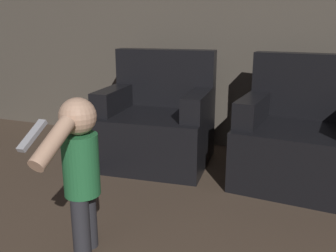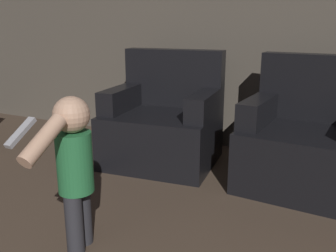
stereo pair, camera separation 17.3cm
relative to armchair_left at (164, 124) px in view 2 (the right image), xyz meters
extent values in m
cube|color=#51493F|center=(0.31, 0.67, 0.96)|extent=(8.40, 0.05, 2.60)
cube|color=black|center=(0.01, -0.05, -0.11)|extent=(0.99, 0.89, 0.46)
cube|color=black|center=(-0.03, 0.27, 0.38)|extent=(0.93, 0.25, 0.52)
cube|color=black|center=(-0.37, -0.09, 0.22)|extent=(0.22, 0.66, 0.20)
cube|color=black|center=(0.38, -0.02, 0.22)|extent=(0.22, 0.66, 0.20)
cube|color=black|center=(1.21, -0.05, -0.11)|extent=(0.97, 0.87, 0.46)
cube|color=black|center=(1.23, 0.27, 0.38)|extent=(0.92, 0.23, 0.52)
cube|color=black|center=(0.83, -0.03, 0.22)|extent=(0.21, 0.65, 0.20)
cylinder|color=#28282D|center=(0.20, -1.47, -0.17)|extent=(0.09, 0.09, 0.34)
cylinder|color=#28282D|center=(0.18, -1.37, -0.17)|extent=(0.09, 0.09, 0.34)
cylinder|color=#236638|center=(0.19, -1.42, 0.17)|extent=(0.19, 0.19, 0.32)
sphere|color=tan|center=(0.19, -1.42, 0.42)|extent=(0.19, 0.19, 0.19)
cylinder|color=tan|center=(0.17, -1.31, 0.15)|extent=(0.08, 0.08, 0.27)
cylinder|color=tan|center=(0.22, -1.66, 0.36)|extent=(0.08, 0.28, 0.20)
cube|color=#99999E|center=(0.22, -1.77, 0.43)|extent=(0.04, 0.16, 0.10)
camera|label=1|loc=(1.27, -2.92, 0.87)|focal=40.00mm
camera|label=2|loc=(1.43, -2.85, 0.87)|focal=40.00mm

